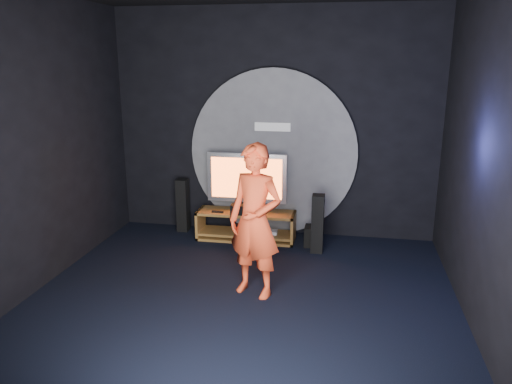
% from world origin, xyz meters
% --- Properties ---
extents(floor, '(5.00, 5.00, 0.00)m').
position_xyz_m(floor, '(0.00, 0.00, 0.00)').
color(floor, black).
rests_on(floor, ground).
extents(back_wall, '(5.00, 0.04, 3.50)m').
position_xyz_m(back_wall, '(0.00, 2.50, 1.75)').
color(back_wall, black).
rests_on(back_wall, ground).
extents(front_wall, '(5.00, 0.04, 3.50)m').
position_xyz_m(front_wall, '(0.00, -2.50, 1.75)').
color(front_wall, black).
rests_on(front_wall, ground).
extents(left_wall, '(0.04, 5.00, 3.50)m').
position_xyz_m(left_wall, '(-2.50, 0.00, 1.75)').
color(left_wall, black).
rests_on(left_wall, ground).
extents(right_wall, '(0.04, 5.00, 3.50)m').
position_xyz_m(right_wall, '(2.50, 0.00, 1.75)').
color(right_wall, black).
rests_on(right_wall, ground).
extents(wall_disc_panel, '(2.60, 0.11, 2.60)m').
position_xyz_m(wall_disc_panel, '(0.00, 2.44, 1.30)').
color(wall_disc_panel, '#515156').
rests_on(wall_disc_panel, ground).
extents(media_console, '(1.51, 0.45, 0.45)m').
position_xyz_m(media_console, '(-0.34, 2.05, 0.19)').
color(media_console, olive).
rests_on(media_console, ground).
extents(tv, '(1.22, 0.22, 0.90)m').
position_xyz_m(tv, '(-0.35, 2.12, 0.94)').
color(tv, silver).
rests_on(tv, media_console).
extents(center_speaker, '(0.40, 0.15, 0.15)m').
position_xyz_m(center_speaker, '(-0.35, 1.91, 0.53)').
color(center_speaker, black).
rests_on(center_speaker, media_console).
extents(remote, '(0.18, 0.05, 0.02)m').
position_xyz_m(remote, '(-0.77, 1.93, 0.46)').
color(remote, black).
rests_on(remote, media_console).
extents(tower_speaker_left, '(0.17, 0.19, 0.86)m').
position_xyz_m(tower_speaker_left, '(-1.44, 2.27, 0.43)').
color(tower_speaker_left, black).
rests_on(tower_speaker_left, ground).
extents(tower_speaker_right, '(0.17, 0.19, 0.86)m').
position_xyz_m(tower_speaker_right, '(0.77, 1.74, 0.43)').
color(tower_speaker_right, black).
rests_on(tower_speaker_right, ground).
extents(subwoofer, '(0.27, 0.27, 0.30)m').
position_xyz_m(subwoofer, '(0.70, 1.98, 0.15)').
color(subwoofer, black).
rests_on(subwoofer, ground).
extents(player, '(0.77, 0.63, 1.83)m').
position_xyz_m(player, '(0.13, 0.28, 0.91)').
color(player, red).
rests_on(player, ground).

